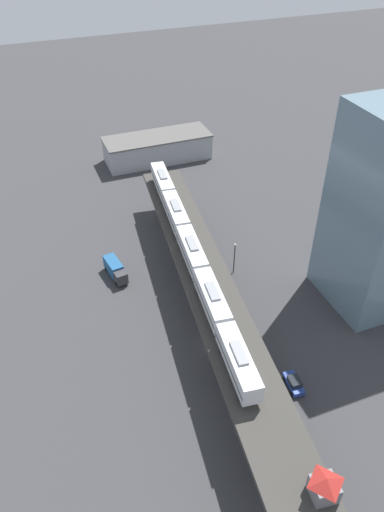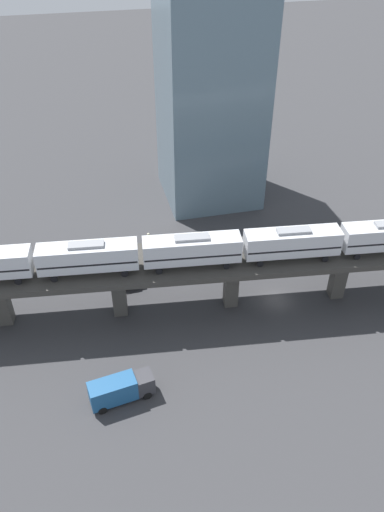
% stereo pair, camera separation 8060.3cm
% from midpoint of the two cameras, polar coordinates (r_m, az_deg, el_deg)
% --- Properties ---
extents(ground_plane, '(400.00, 400.00, 0.00)m').
position_cam_midpoint_polar(ground_plane, '(67.33, -20.81, -21.50)').
color(ground_plane, '#38383A').
extents(elevated_viaduct, '(19.32, 92.35, 8.22)m').
position_cam_midpoint_polar(elevated_viaduct, '(61.66, -22.10, -17.98)').
color(elevated_viaduct, '#393733').
rests_on(elevated_viaduct, ground).
extents(subway_train, '(10.24, 62.29, 4.45)m').
position_cam_midpoint_polar(subway_train, '(62.88, -34.28, -16.41)').
color(subway_train, silver).
rests_on(subway_train, elevated_viaduct).
extents(street_car_silver, '(2.09, 4.47, 1.89)m').
position_cam_midpoint_polar(street_car_silver, '(77.37, -35.65, -16.71)').
color(street_car_silver, '#B7BABF').
rests_on(street_car_silver, ground).
extents(street_car_blue, '(2.30, 4.56, 1.89)m').
position_cam_midpoint_polar(street_car_blue, '(69.37, -10.11, -14.96)').
color(street_car_blue, '#233D93').
rests_on(street_car_blue, ground).
extents(delivery_truck, '(3.28, 7.45, 3.20)m').
position_cam_midpoint_polar(delivery_truck, '(69.40, -43.53, -28.72)').
color(delivery_truck, '#333338').
rests_on(delivery_truck, ground).
extents(street_lamp, '(0.44, 0.44, 6.94)m').
position_cam_midpoint_polar(street_lamp, '(75.22, -33.32, -13.54)').
color(street_lamp, black).
rests_on(street_lamp, ground).
extents(office_tower, '(16.00, 16.00, 36.00)m').
position_cam_midpoint_polar(office_tower, '(78.31, -23.36, 5.62)').
color(office_tower, slate).
rests_on(office_tower, ground).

